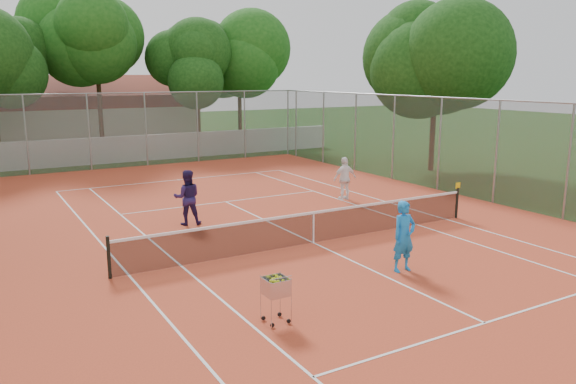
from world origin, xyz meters
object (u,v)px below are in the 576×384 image
clubhouse (69,114)px  ball_hopper (276,298)px  tennis_net (313,227)px  player_far_left (187,197)px  player_near (404,236)px  player_far_right (345,178)px

clubhouse → ball_hopper: (-1.62, -33.24, -1.67)m
tennis_net → player_far_left: bearing=122.4°
player_near → player_far_right: player_near is taller
player_far_left → player_far_right: bearing=-158.3°
player_far_right → player_far_left: bearing=7.4°
player_far_left → player_far_right: size_ratio=1.07×
player_near → player_far_right: (3.65, 7.59, -0.05)m
ball_hopper → player_near: bearing=26.4°
tennis_net → clubhouse: clubhouse is taller
ball_hopper → player_far_left: bearing=94.8°
player_near → player_far_left: size_ratio=0.99×
player_far_right → ball_hopper: (-7.93, -8.63, -0.34)m
ball_hopper → tennis_net: bearing=62.2°
clubhouse → player_near: bearing=-85.3°
tennis_net → ball_hopper: bearing=-130.5°
clubhouse → player_far_left: clubhouse is taller
tennis_net → player_far_left: (-2.48, 3.91, 0.43)m
tennis_net → player_far_right: 6.17m
clubhouse → player_far_left: (-0.48, -25.09, -1.26)m
tennis_net → player_near: (0.66, -3.19, 0.42)m
player_far_right → player_near: bearing=67.6°
player_far_left → ball_hopper: 8.23m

